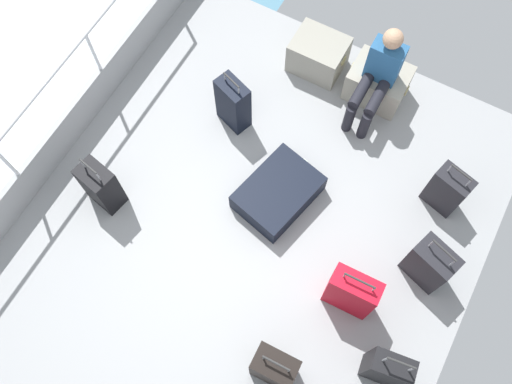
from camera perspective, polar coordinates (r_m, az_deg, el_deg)
The scene contains 14 objects.
ground_plane at distance 5.56m, azimuth -0.71°, elevation -4.25°, with size 4.40×5.20×0.06m, color #939699.
gunwale_port at distance 6.08m, azimuth -19.02°, elevation 6.16°, with size 0.06×5.20×0.45m, color #939699.
railing_port at distance 5.63m, azimuth -20.75°, elevation 8.84°, with size 0.04×4.20×1.02m.
cargo_crate_0 at distance 6.33m, azimuth 6.51°, elevation 14.07°, with size 0.62×0.47×0.42m.
cargo_crate_1 at distance 6.22m, azimuth 12.59°, elevation 11.04°, with size 0.66×0.48×0.41m.
passenger_seated at distance 5.80m, azimuth 12.63°, elevation 11.81°, with size 0.34×0.66×1.11m.
suitcase_0 at distance 5.59m, azimuth -15.85°, elevation 0.59°, with size 0.39×0.31×0.78m.
suitcase_1 at distance 4.94m, azimuth 1.93°, elevation -17.88°, with size 0.38×0.25×0.78m.
suitcase_2 at distance 5.79m, azimuth -2.40°, elevation 9.20°, with size 0.40×0.31×0.77m.
suitcase_3 at distance 5.08m, azimuth 9.91°, elevation -10.27°, with size 0.45×0.22×0.82m.
suitcase_4 at distance 5.71m, azimuth 19.31°, elevation 0.20°, with size 0.40×0.30×0.71m.
suitcase_5 at distance 5.55m, azimuth 2.33°, elevation -0.08°, with size 0.77×0.94×0.26m.
suitcase_7 at distance 5.39m, azimuth 17.67°, elevation -7.16°, with size 0.46×0.37×0.73m.
suitcase_8 at distance 5.07m, azimuth 13.48°, elevation -17.49°, with size 0.38×0.24×0.86m.
Camera 1 is at (0.90, -1.49, 5.26)m, focal length 38.34 mm.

